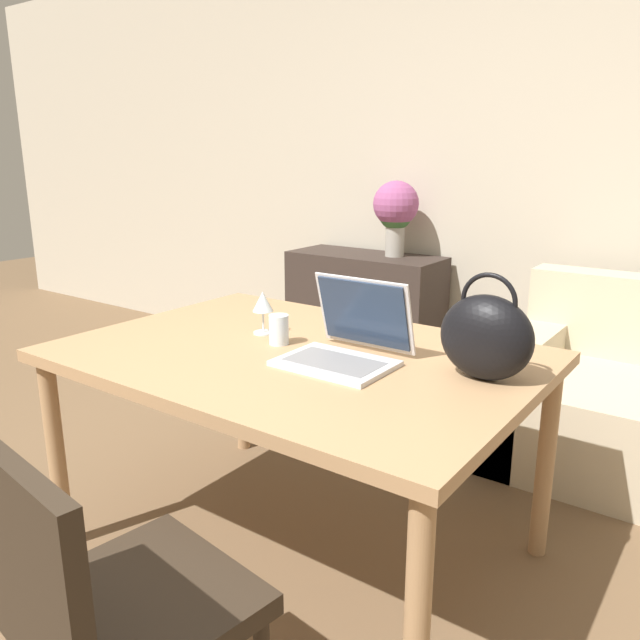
# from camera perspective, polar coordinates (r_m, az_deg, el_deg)

# --- Properties ---
(wall_back) EXTENTS (10.00, 0.06, 2.70)m
(wall_back) POSITION_cam_1_polar(r_m,az_deg,el_deg) (3.68, 18.16, 13.87)
(wall_back) COLOR #BCB29E
(wall_back) RESTS_ON ground_plane
(dining_table) EXTENTS (1.53, 1.07, 0.75)m
(dining_table) POSITION_cam_1_polar(r_m,az_deg,el_deg) (2.08, -2.10, -4.66)
(dining_table) COLOR #A87F56
(dining_table) RESTS_ON ground_plane
(chair) EXTENTS (0.50, 0.50, 0.86)m
(chair) POSITION_cam_1_polar(r_m,az_deg,el_deg) (1.45, -19.14, -23.31)
(chair) COLOR #2D2319
(chair) RESTS_ON ground_plane
(sideboard) EXTENTS (0.95, 0.40, 0.78)m
(sideboard) POSITION_cam_1_polar(r_m,az_deg,el_deg) (3.91, 4.08, 0.35)
(sideboard) COLOR #332823
(sideboard) RESTS_ON ground_plane
(laptop) EXTENTS (0.34, 0.33, 0.25)m
(laptop) POSITION_cam_1_polar(r_m,az_deg,el_deg) (1.96, 2.67, -1.76)
(laptop) COLOR silver
(laptop) RESTS_ON dining_table
(drinking_glass) EXTENTS (0.07, 0.07, 0.10)m
(drinking_glass) POSITION_cam_1_polar(r_m,az_deg,el_deg) (2.12, -3.78, -0.88)
(drinking_glass) COLOR silver
(drinking_glass) RESTS_ON dining_table
(wine_glass) EXTENTS (0.07, 0.07, 0.15)m
(wine_glass) POSITION_cam_1_polar(r_m,az_deg,el_deg) (2.24, -5.25, 1.46)
(wine_glass) COLOR silver
(wine_glass) RESTS_ON dining_table
(handbag) EXTENTS (0.27, 0.15, 0.31)m
(handbag) POSITION_cam_1_polar(r_m,az_deg,el_deg) (1.83, 14.96, -1.45)
(handbag) COLOR black
(handbag) RESTS_ON dining_table
(flower_vase) EXTENTS (0.27, 0.27, 0.44)m
(flower_vase) POSITION_cam_1_polar(r_m,az_deg,el_deg) (3.74, 6.94, 10.00)
(flower_vase) COLOR #9E998E
(flower_vase) RESTS_ON sideboard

